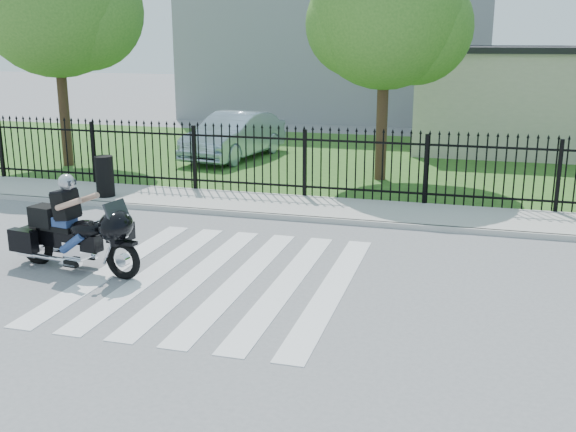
# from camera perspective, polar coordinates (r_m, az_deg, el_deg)

# --- Properties ---
(ground) EXTENTS (120.00, 120.00, 0.00)m
(ground) POSITION_cam_1_polar(r_m,az_deg,el_deg) (11.73, -5.89, -5.27)
(ground) COLOR slate
(ground) RESTS_ON ground
(crosswalk) EXTENTS (5.00, 5.50, 0.01)m
(crosswalk) POSITION_cam_1_polar(r_m,az_deg,el_deg) (11.73, -5.89, -5.24)
(crosswalk) COLOR silver
(crosswalk) RESTS_ON ground
(sidewalk) EXTENTS (40.00, 2.00, 0.12)m
(sidewalk) POSITION_cam_1_polar(r_m,az_deg,el_deg) (16.25, 0.53, 0.79)
(sidewalk) COLOR #ADAAA3
(sidewalk) RESTS_ON ground
(curb) EXTENTS (40.00, 0.12, 0.12)m
(curb) POSITION_cam_1_polar(r_m,az_deg,el_deg) (15.32, -0.44, -0.10)
(curb) COLOR #ADAAA3
(curb) RESTS_ON ground
(grass_strip) EXTENTS (40.00, 12.00, 0.02)m
(grass_strip) POSITION_cam_1_polar(r_m,az_deg,el_deg) (22.95, 5.12, 4.78)
(grass_strip) COLOR #2C581E
(grass_strip) RESTS_ON ground
(iron_fence) EXTENTS (26.00, 0.04, 1.80)m
(iron_fence) POSITION_cam_1_polar(r_m,az_deg,el_deg) (17.02, 1.42, 4.33)
(iron_fence) COLOR black
(iron_fence) RESTS_ON ground
(tree_mid) EXTENTS (4.20, 4.20, 6.78)m
(tree_mid) POSITION_cam_1_polar(r_m,az_deg,el_deg) (19.40, 8.28, 16.66)
(tree_mid) COLOR #382316
(tree_mid) RESTS_ON ground
(building_low) EXTENTS (10.00, 6.00, 3.50)m
(building_low) POSITION_cam_1_polar(r_m,az_deg,el_deg) (26.47, 22.15, 8.91)
(building_low) COLOR beige
(building_low) RESTS_ON ground
(building_low_roof) EXTENTS (10.20, 6.20, 0.20)m
(building_low_roof) POSITION_cam_1_polar(r_m,az_deg,el_deg) (26.38, 22.55, 12.90)
(building_low_roof) COLOR black
(building_low_roof) RESTS_ON building_low
(motorcycle_rider) EXTENTS (2.67, 1.15, 1.78)m
(motorcycle_rider) POSITION_cam_1_polar(r_m,az_deg,el_deg) (12.46, -17.74, -1.18)
(motorcycle_rider) COLOR black
(motorcycle_rider) RESTS_ON ground
(parked_car) EXTENTS (2.39, 4.90, 1.54)m
(parked_car) POSITION_cam_1_polar(r_m,az_deg,el_deg) (23.01, -4.58, 6.80)
(parked_car) COLOR #9CB1C4
(parked_car) RESTS_ON grass_strip
(litter_bin) EXTENTS (0.58, 0.58, 1.03)m
(litter_bin) POSITION_cam_1_polar(r_m,az_deg,el_deg) (17.60, -15.25, 3.26)
(litter_bin) COLOR black
(litter_bin) RESTS_ON sidewalk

